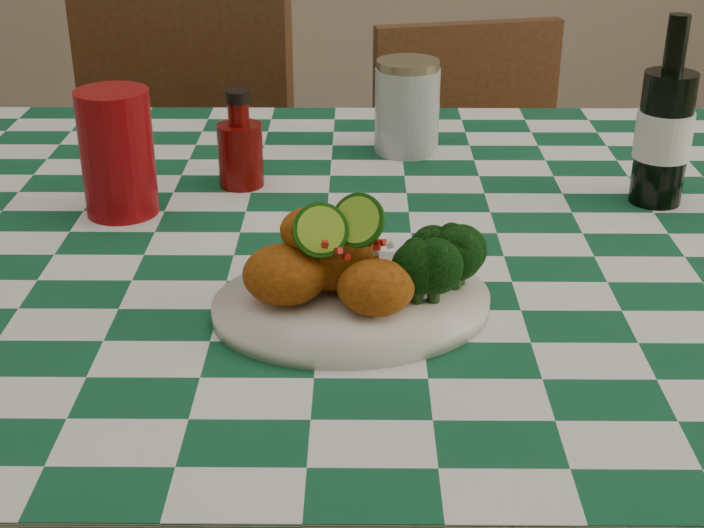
# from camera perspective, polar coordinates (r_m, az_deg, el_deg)

# --- Properties ---
(dining_table) EXTENTS (1.66, 1.06, 0.79)m
(dining_table) POSITION_cam_1_polar(r_m,az_deg,el_deg) (1.38, -1.35, -13.28)
(dining_table) COLOR #135131
(dining_table) RESTS_ON ground
(plate) EXTENTS (0.32, 0.27, 0.02)m
(plate) POSITION_cam_1_polar(r_m,az_deg,el_deg) (0.99, 0.00, -2.41)
(plate) COLOR white
(plate) RESTS_ON dining_table
(fried_chicken_pile) EXTENTS (0.16, 0.12, 0.10)m
(fried_chicken_pile) POSITION_cam_1_polar(r_m,az_deg,el_deg) (0.96, -0.49, 0.72)
(fried_chicken_pile) COLOR #AA5710
(fried_chicken_pile) RESTS_ON plate
(broccoli_side) EXTENTS (0.08, 0.08, 0.06)m
(broccoli_side) POSITION_cam_1_polar(r_m,az_deg,el_deg) (0.98, 5.27, -0.00)
(broccoli_side) COLOR black
(broccoli_side) RESTS_ON plate
(red_tumbler) EXTENTS (0.10, 0.10, 0.16)m
(red_tumbler) POSITION_cam_1_polar(r_m,az_deg,el_deg) (1.24, -13.50, 6.29)
(red_tumbler) COLOR maroon
(red_tumbler) RESTS_ON dining_table
(ketchup_bottle) EXTENTS (0.07, 0.07, 0.13)m
(ketchup_bottle) POSITION_cam_1_polar(r_m,az_deg,el_deg) (1.31, -6.55, 7.25)
(ketchup_bottle) COLOR #5D0704
(ketchup_bottle) RESTS_ON dining_table
(mason_jar) EXTENTS (0.10, 0.10, 0.13)m
(mason_jar) POSITION_cam_1_polar(r_m,az_deg,el_deg) (1.43, 3.22, 9.13)
(mason_jar) COLOR #B2BCBA
(mason_jar) RESTS_ON dining_table
(beer_bottle) EXTENTS (0.07, 0.07, 0.24)m
(beer_bottle) POSITION_cam_1_polar(r_m,az_deg,el_deg) (1.29, 17.84, 8.43)
(beer_bottle) COLOR black
(beer_bottle) RESTS_ON dining_table
(wooden_chair_left) EXTENTS (0.56, 0.58, 1.01)m
(wooden_chair_left) POSITION_cam_1_polar(r_m,az_deg,el_deg) (1.95, -11.77, 2.21)
(wooden_chair_left) COLOR #472814
(wooden_chair_left) RESTS_ON ground
(wooden_chair_right) EXTENTS (0.47, 0.48, 0.85)m
(wooden_chair_right) POSITION_cam_1_polar(r_m,az_deg,el_deg) (2.00, 7.87, 0.70)
(wooden_chair_right) COLOR #472814
(wooden_chair_right) RESTS_ON ground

